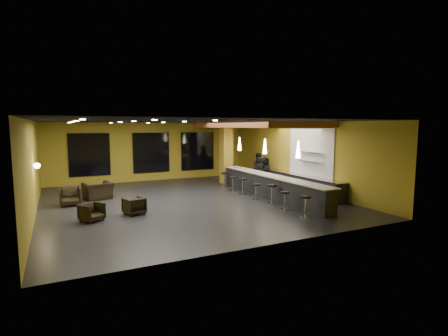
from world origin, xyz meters
name	(u,v)px	position (x,y,z in m)	size (l,w,h in m)	color
floor	(189,202)	(0.00, 0.00, -0.05)	(12.00, 13.00, 0.10)	black
ceiling	(188,120)	(0.00, 0.00, 3.55)	(12.00, 13.00, 0.10)	black
wall_back	(151,152)	(0.00, 6.55, 1.75)	(12.00, 0.10, 3.50)	#A28C24
wall_front	(271,183)	(0.00, -6.55, 1.75)	(12.00, 0.10, 3.50)	#A28C24
wall_left	(31,169)	(-6.05, 0.00, 1.75)	(0.10, 13.00, 3.50)	#A28C24
wall_right	(299,156)	(6.05, 0.00, 1.75)	(0.10, 13.00, 3.50)	#A28C24
wood_soffit	(255,125)	(4.00, 1.00, 3.36)	(3.60, 8.00, 0.28)	#AD6032
window_left	(90,155)	(-3.50, 6.44, 1.70)	(2.20, 0.06, 2.40)	black
window_center	(151,153)	(0.00, 6.44, 1.70)	(2.20, 0.06, 2.40)	black
window_right	(198,151)	(3.00, 6.44, 1.70)	(2.20, 0.06, 2.40)	black
tile_backsplash	(311,153)	(5.96, -1.00, 2.00)	(0.06, 3.20, 2.40)	white
bar_counter	(270,187)	(3.65, -1.00, 0.50)	(0.60, 8.00, 1.00)	black
bar_top	(270,176)	(3.65, -1.00, 1.02)	(0.78, 8.10, 0.05)	beige
prep_counter	(298,184)	(5.65, -0.50, 0.43)	(0.70, 6.00, 0.86)	black
prep_top	(298,175)	(5.65, -0.50, 0.89)	(0.72, 6.00, 0.03)	silver
wall_shelf_lower	(311,161)	(5.82, -1.20, 1.60)	(0.30, 1.50, 0.03)	silver
wall_shelf_upper	(311,152)	(5.82, -1.20, 2.05)	(0.30, 1.50, 0.03)	silver
column	(226,153)	(3.65, 3.60, 1.75)	(0.60, 0.60, 3.50)	#A98425
wall_sconce	(37,166)	(-5.88, 0.50, 1.80)	(0.22, 0.22, 0.22)	#FFE5B2
pendant_0	(298,149)	(3.65, -3.00, 2.35)	(0.20, 0.20, 0.70)	white
pendant_1	(265,146)	(3.65, -0.50, 2.35)	(0.20, 0.20, 0.70)	white
pendant_2	(240,144)	(3.65, 2.00, 2.35)	(0.20, 0.20, 0.70)	white
staff_a	(260,172)	(4.63, 1.46, 0.82)	(0.60, 0.39, 1.64)	black
staff_b	(259,169)	(5.09, 2.32, 0.90)	(0.87, 0.68, 1.79)	black
staff_c	(265,171)	(5.25, 1.95, 0.80)	(0.78, 0.51, 1.59)	black
armchair_a	(92,212)	(-4.19, -1.73, 0.31)	(0.67, 0.69, 0.63)	black
armchair_b	(134,206)	(-2.67, -1.41, 0.32)	(0.69, 0.71, 0.64)	black
armchair_c	(70,196)	(-4.76, 1.24, 0.39)	(0.83, 0.85, 0.78)	black
armchair_d	(98,191)	(-3.57, 2.10, 0.38)	(1.17, 1.02, 0.76)	black
bar_stool_0	(306,203)	(2.86, -4.52, 0.50)	(0.40, 0.40, 0.78)	silver
bar_stool_1	(285,198)	(2.82, -3.30, 0.47)	(0.37, 0.37, 0.74)	silver
bar_stool_2	(272,191)	(3.00, -2.14, 0.53)	(0.42, 0.42, 0.82)	silver
bar_stool_3	(256,190)	(2.81, -1.14, 0.46)	(0.36, 0.36, 0.72)	silver
bar_stool_4	(243,184)	(2.84, 0.16, 0.51)	(0.40, 0.40, 0.80)	silver
bar_stool_5	(233,182)	(2.82, 1.15, 0.49)	(0.38, 0.38, 0.76)	silver
bar_stool_6	(224,178)	(2.99, 2.49, 0.50)	(0.39, 0.39, 0.78)	silver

